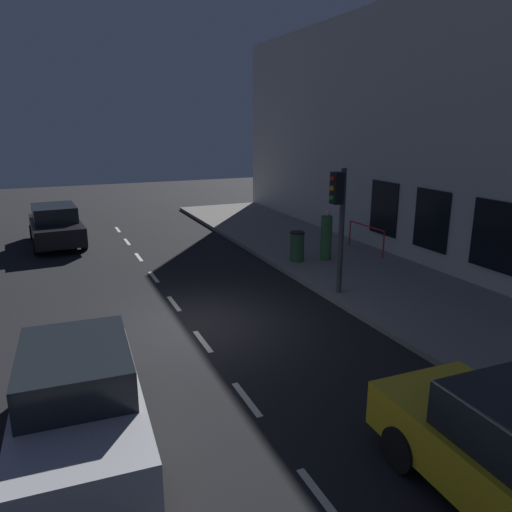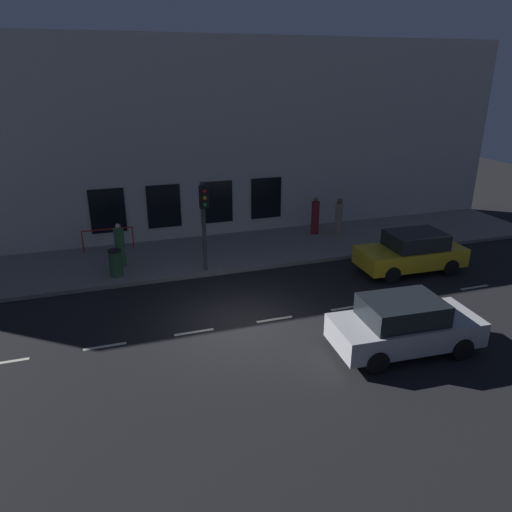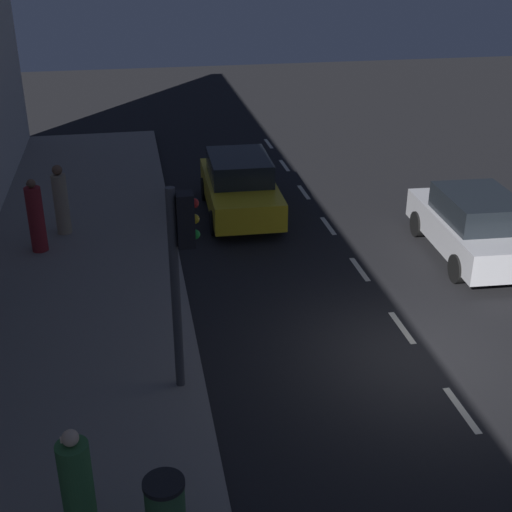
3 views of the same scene
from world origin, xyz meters
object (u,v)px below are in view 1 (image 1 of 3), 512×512
at_px(traffic_light, 339,210).
at_px(parked_car_1, 56,225).
at_px(parked_car_2, 79,400).
at_px(trash_bin, 297,246).
at_px(pedestrian_0, 326,237).

distance_m(traffic_light, parked_car_1, 12.15).
xyz_separation_m(traffic_light, parked_car_2, (-7.08, -4.07, -1.71)).
bearing_deg(trash_bin, parked_car_1, 139.17).
bearing_deg(pedestrian_0, parked_car_1, -137.64).
relative_size(parked_car_1, trash_bin, 4.23).
distance_m(parked_car_1, parked_car_2, 13.89).
height_order(traffic_light, trash_bin, traffic_light).
bearing_deg(parked_car_1, traffic_light, 122.21).
height_order(parked_car_2, trash_bin, parked_car_2).
height_order(parked_car_1, parked_car_2, same).
bearing_deg(traffic_light, parked_car_1, 125.27).
relative_size(parked_car_2, trash_bin, 4.09).
bearing_deg(parked_car_1, trash_bin, 136.11).
height_order(parked_car_1, pedestrian_0, pedestrian_0).
bearing_deg(pedestrian_0, trash_bin, -112.62).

